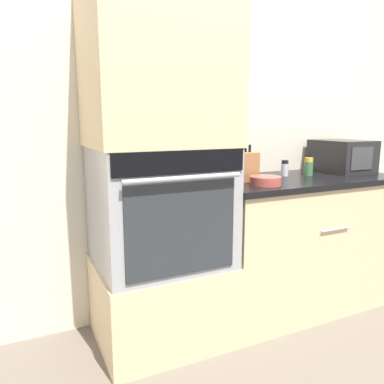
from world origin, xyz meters
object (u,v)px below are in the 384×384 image
microwave (342,156)px  knife_block (245,166)px  wall_oven (160,206)px  bowl (266,181)px  condiment_jar_mid (285,168)px  condiment_jar_near (308,167)px

microwave → knife_block: 0.86m
wall_oven → microwave: 1.44m
microwave → knife_block: microwave is taller
knife_block → bowl: (0.02, -0.18, -0.06)m
condiment_jar_mid → bowl: bearing=-144.4°
bowl → condiment_jar_mid: condiment_jar_mid is taller
knife_block → bowl: bearing=-82.9°
knife_block → condiment_jar_near: size_ratio=1.83×
microwave → bowl: (-0.83, -0.23, -0.09)m
microwave → condiment_jar_mid: microwave is taller
bowl → condiment_jar_near: 0.51m
knife_block → condiment_jar_near: knife_block is taller
microwave → condiment_jar_near: bearing=-171.3°
wall_oven → condiment_jar_mid: bearing=5.2°
wall_oven → condiment_jar_near: wall_oven is taller
wall_oven → knife_block: bearing=3.3°
microwave → knife_block: (-0.86, -0.05, -0.02)m
wall_oven → condiment_jar_near: bearing=1.7°
knife_block → condiment_jar_near: bearing=-0.1°
bowl → knife_block: bearing=97.1°
microwave → knife_block: size_ratio=1.75×
microwave → condiment_jar_near: size_ratio=3.19×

